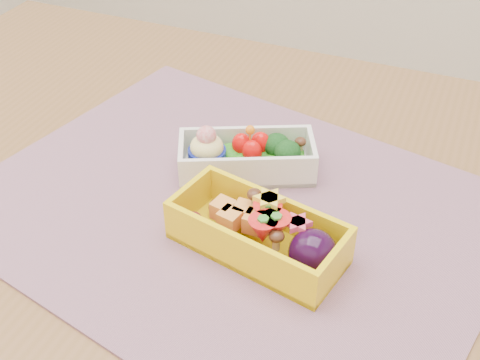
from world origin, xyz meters
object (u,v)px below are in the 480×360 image
at_px(placemat, 232,209).
at_px(bento_yellow, 261,233).
at_px(bento_white, 246,156).
at_px(table, 246,276).

distance_m(placemat, bento_yellow, 0.08).
distance_m(bento_white, bento_yellow, 0.13).
relative_size(bento_white, bento_yellow, 0.91).
relative_size(placemat, bento_yellow, 2.95).
bearing_deg(table, placemat, -175.17).
distance_m(table, bento_yellow, 0.14).
xyz_separation_m(placemat, bento_yellow, (0.05, -0.05, 0.03)).
bearing_deg(bento_yellow, table, 136.61).
bearing_deg(bento_white, table, -92.07).
bearing_deg(placemat, table, 4.83).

